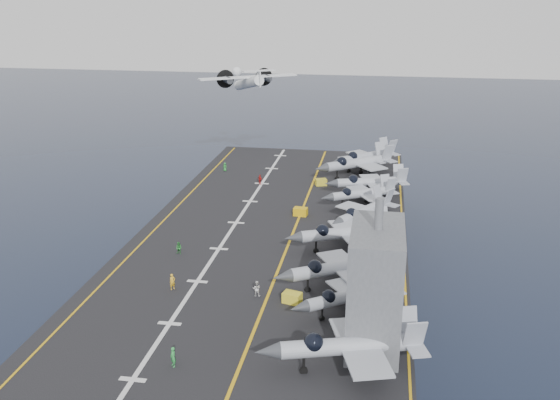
% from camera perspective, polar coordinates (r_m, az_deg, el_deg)
% --- Properties ---
extents(ground, '(500.00, 500.00, 0.00)m').
position_cam_1_polar(ground, '(96.52, -0.40, -8.09)').
color(ground, '#142135').
rests_on(ground, ground).
extents(hull, '(36.00, 90.00, 10.00)m').
position_cam_1_polar(hull, '(94.36, -0.40, -5.38)').
color(hull, '#56595E').
rests_on(hull, ground).
extents(flight_deck, '(38.00, 92.00, 0.40)m').
position_cam_1_polar(flight_deck, '(92.36, -0.41, -2.43)').
color(flight_deck, black).
rests_on(flight_deck, hull).
extents(foul_line, '(0.35, 90.00, 0.02)m').
position_cam_1_polar(foul_line, '(91.84, 1.43, -2.42)').
color(foul_line, gold).
rests_on(foul_line, flight_deck).
extents(landing_centerline, '(0.50, 90.00, 0.02)m').
position_cam_1_polar(landing_centerline, '(93.44, -4.04, -2.08)').
color(landing_centerline, silver).
rests_on(landing_centerline, flight_deck).
extents(deck_edge_port, '(0.25, 90.00, 0.02)m').
position_cam_1_polar(deck_edge_port, '(96.50, -10.41, -1.67)').
color(deck_edge_port, gold).
rests_on(deck_edge_port, flight_deck).
extents(deck_edge_stbd, '(0.25, 90.00, 0.02)m').
position_cam_1_polar(deck_edge_stbd, '(91.13, 11.14, -2.96)').
color(deck_edge_stbd, gold).
rests_on(deck_edge_stbd, flight_deck).
extents(island_superstructure, '(5.00, 10.00, 15.00)m').
position_cam_1_polar(island_superstructure, '(60.53, 8.76, -6.61)').
color(island_superstructure, '#56595E').
rests_on(island_superstructure, flight_deck).
extents(fighter_jet_0, '(17.73, 14.29, 5.35)m').
position_cam_1_polar(fighter_jet_0, '(58.28, 6.47, -12.97)').
color(fighter_jet_0, '#9EA8B0').
rests_on(fighter_jet_0, flight_deck).
extents(fighter_jet_1, '(15.54, 14.51, 4.49)m').
position_cam_1_polar(fighter_jet_1, '(67.76, 6.57, -8.56)').
color(fighter_jet_1, gray).
rests_on(fighter_jet_1, flight_deck).
extents(fighter_jet_2, '(17.67, 15.89, 5.12)m').
position_cam_1_polar(fighter_jet_2, '(73.29, 5.53, -6.05)').
color(fighter_jet_2, gray).
rests_on(fighter_jet_2, flight_deck).
extents(fighter_jet_3, '(17.72, 15.18, 5.20)m').
position_cam_1_polar(fighter_jet_3, '(83.34, 6.07, -2.89)').
color(fighter_jet_3, '#9BA1AB').
rests_on(fighter_jet_3, flight_deck).
extents(fighter_jet_4, '(15.40, 16.78, 4.85)m').
position_cam_1_polar(fighter_jet_4, '(91.91, 7.68, -0.97)').
color(fighter_jet_4, '#929AA3').
rests_on(fighter_jet_4, flight_deck).
extents(fighter_jet_5, '(15.39, 13.86, 4.45)m').
position_cam_1_polar(fighter_jet_5, '(100.66, 7.55, 0.68)').
color(fighter_jet_5, '#959CA5').
rests_on(fighter_jet_5, flight_deck).
extents(fighter_jet_6, '(16.12, 13.06, 4.86)m').
position_cam_1_polar(fighter_jet_6, '(106.21, 8.32, 1.73)').
color(fighter_jet_6, '#9BA3A9').
rests_on(fighter_jet_6, flight_deck).
extents(fighter_jet_7, '(19.57, 18.56, 5.67)m').
position_cam_1_polar(fighter_jet_7, '(116.16, 7.15, 3.47)').
color(fighter_jet_7, gray).
rests_on(fighter_jet_7, flight_deck).
extents(fighter_jet_8, '(18.24, 18.03, 5.34)m').
position_cam_1_polar(fighter_jet_8, '(121.29, 7.90, 4.02)').
color(fighter_jet_8, '#9BA4AC').
rests_on(fighter_jet_8, flight_deck).
extents(tow_cart_a, '(2.29, 1.81, 1.20)m').
position_cam_1_polar(tow_cart_a, '(70.20, 1.12, -8.91)').
color(tow_cart_a, yellow).
rests_on(tow_cart_a, flight_deck).
extents(tow_cart_b, '(2.20, 1.56, 1.24)m').
position_cam_1_polar(tow_cart_b, '(96.04, 1.88, -1.07)').
color(tow_cart_b, gold).
rests_on(tow_cart_b, flight_deck).
extents(tow_cart_c, '(2.27, 1.89, 1.17)m').
position_cam_1_polar(tow_cart_c, '(111.00, 3.76, 1.64)').
color(tow_cart_c, gold).
rests_on(tow_cart_c, flight_deck).
extents(crew_1, '(1.35, 1.38, 1.94)m').
position_cam_1_polar(crew_1, '(73.97, -9.81, -7.37)').
color(crew_1, gold).
rests_on(crew_1, flight_deck).
extents(crew_2, '(1.13, 0.91, 1.65)m').
position_cam_1_polar(crew_2, '(83.32, -9.23, -4.36)').
color(crew_2, '#2A8B35').
rests_on(crew_2, flight_deck).
extents(crew_4, '(1.30, 1.16, 1.81)m').
position_cam_1_polar(crew_4, '(111.17, -1.84, 1.87)').
color(crew_4, red).
rests_on(crew_4, flight_deck).
extents(crew_5, '(1.14, 0.94, 1.63)m').
position_cam_1_polar(crew_5, '(119.97, -5.06, 3.04)').
color(crew_5, '#268C33').
rests_on(crew_5, flight_deck).
extents(crew_6, '(1.39, 1.40, 1.98)m').
position_cam_1_polar(crew_6, '(60.12, -9.76, -13.96)').
color(crew_6, green).
rests_on(crew_6, flight_deck).
extents(crew_7, '(1.15, 0.80, 1.86)m').
position_cam_1_polar(crew_7, '(71.47, -2.16, -8.10)').
color(crew_7, silver).
rests_on(crew_7, flight_deck).
extents(transport_plane, '(27.58, 25.19, 5.39)m').
position_cam_1_polar(transport_plane, '(143.53, -2.90, 10.64)').
color(transport_plane, white).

